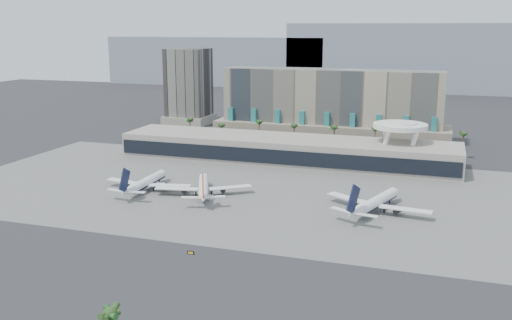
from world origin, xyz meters
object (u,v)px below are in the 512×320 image
(airliner_left, at_px, (146,182))
(service_vehicle_a, at_px, (159,186))
(airliner_right, at_px, (375,202))
(service_vehicle_b, at_px, (209,197))
(taxiway_sign, at_px, (191,253))
(airliner_centre, at_px, (204,187))

(airliner_left, bearing_deg, service_vehicle_a, 47.50)
(airliner_left, height_order, airliner_right, airliner_right)
(service_vehicle_a, bearing_deg, service_vehicle_b, -39.87)
(airliner_left, relative_size, service_vehicle_a, 8.57)
(airliner_right, xyz_separation_m, service_vehicle_a, (-90.30, 3.43, -2.60))
(airliner_left, height_order, taxiway_sign, airliner_left)
(airliner_right, relative_size, service_vehicle_b, 13.03)
(service_vehicle_b, bearing_deg, airliner_centre, 157.70)
(airliner_centre, xyz_separation_m, taxiway_sign, (20.55, -57.62, -3.05))
(service_vehicle_a, relative_size, taxiway_sign, 2.14)
(service_vehicle_b, distance_m, taxiway_sign, 56.16)
(service_vehicle_a, bearing_deg, airliner_centre, -32.88)
(airliner_right, distance_m, taxiway_sign, 75.10)
(taxiway_sign, bearing_deg, service_vehicle_b, 107.09)
(service_vehicle_b, height_order, taxiway_sign, service_vehicle_b)
(airliner_right, relative_size, service_vehicle_a, 8.87)
(airliner_centre, distance_m, airliner_right, 68.51)
(airliner_centre, bearing_deg, airliner_right, -22.94)
(airliner_left, xyz_separation_m, airliner_centre, (25.65, 0.80, 0.06))
(airliner_left, distance_m, service_vehicle_a, 6.23)
(service_vehicle_a, distance_m, taxiway_sign, 74.35)
(airliner_right, xyz_separation_m, service_vehicle_b, (-64.52, -4.03, -2.92))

